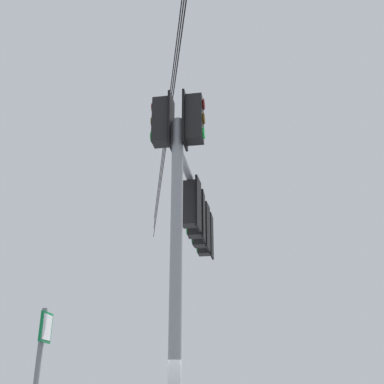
# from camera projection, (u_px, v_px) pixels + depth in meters

# --- Properties ---
(signal_mast_assembly) EXTENTS (2.65, 4.15, 7.06)m
(signal_mast_assembly) POSITION_uv_depth(u_px,v_px,m) (189.00, 217.00, 8.94)
(signal_mast_assembly) COLOR gray
(signal_mast_assembly) RESTS_ON ground
(overhead_wire_span) EXTENTS (16.78, 16.66, 1.49)m
(overhead_wire_span) POSITION_uv_depth(u_px,v_px,m) (175.00, 70.00, 10.12)
(overhead_wire_span) COLOR black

